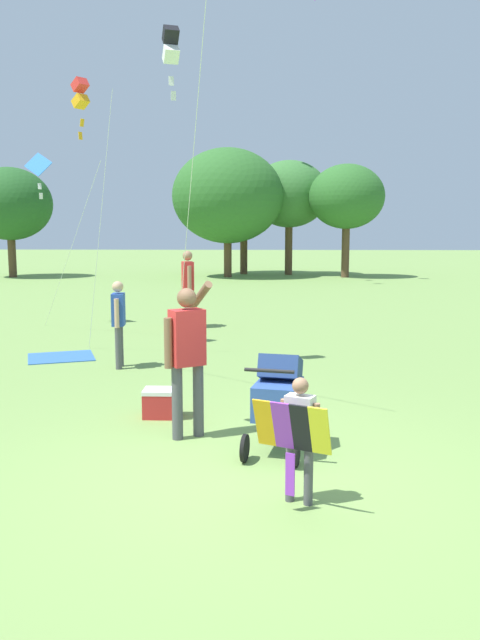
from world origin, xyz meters
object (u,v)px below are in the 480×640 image
(child_with_butterfly_kite, at_px, (298,430))
(kite_green_novelty, at_px, (81,96))
(kite_adult_black, at_px, (171,48))
(person_couple_left, at_px, (119,317))
(person_adult_flyer, at_px, (187,348))
(person_red_shirt, at_px, (188,282))
(kite_orange_delta, at_px, (41,173))
(picnic_blanket, at_px, (61,357))
(cooler_box, at_px, (162,403))
(stroller, at_px, (278,394))

(child_with_butterfly_kite, height_order, kite_green_novelty, kite_green_novelty)
(kite_adult_black, xyz_separation_m, person_couple_left, (-0.94, 0.02, -4.20))
(person_adult_flyer, height_order, kite_green_novelty, kite_green_novelty)
(kite_adult_black, relative_size, person_red_shirt, 3.04)
(kite_orange_delta, distance_m, kite_green_novelty, 3.47)
(kite_adult_black, distance_m, kite_green_novelty, 2.59)
(person_adult_flyer, distance_m, kite_adult_black, 5.37)
(kite_orange_delta, bearing_deg, kite_adult_black, -50.59)
(person_adult_flyer, bearing_deg, child_with_butterfly_kite, -56.39)
(person_red_shirt, bearing_deg, picnic_blanket, -117.66)
(person_adult_flyer, relative_size, person_couple_left, 1.21)
(kite_green_novelty, height_order, cooler_box, kite_green_novelty)
(stroller, bearing_deg, kite_adult_black, 112.54)
(stroller, xyz_separation_m, person_red_shirt, (-1.92, 8.26, 0.44))
(kite_orange_delta, bearing_deg, person_red_shirt, -1.44)
(kite_orange_delta, bearing_deg, person_adult_flyer, -61.67)
(person_adult_flyer, xyz_separation_m, kite_adult_black, (-0.62, 3.49, 4.04))
(stroller, bearing_deg, cooler_box, 140.62)
(person_couple_left, height_order, picnic_blanket, person_couple_left)
(stroller, height_order, kite_green_novelty, kite_green_novelty)
(cooler_box, bearing_deg, child_with_butterfly_kite, -57.91)
(child_with_butterfly_kite, bearing_deg, kite_orange_delta, 119.30)
(kite_green_novelty, height_order, person_couple_left, kite_green_novelty)
(kite_adult_black, height_order, person_couple_left, kite_adult_black)
(stroller, relative_size, person_red_shirt, 0.63)
(person_red_shirt, distance_m, person_couple_left, 4.41)
(kite_orange_delta, bearing_deg, person_couple_left, -58.44)
(person_adult_flyer, distance_m, person_couple_left, 3.84)
(person_adult_flyer, bearing_deg, person_red_shirt, 96.73)
(picnic_blanket, height_order, cooler_box, cooler_box)
(stroller, bearing_deg, kite_green_novelty, 122.26)
(person_couple_left, bearing_deg, picnic_blanket, 147.68)
(kite_orange_delta, distance_m, picnic_blanket, 5.30)
(person_adult_flyer, height_order, stroller, person_adult_flyer)
(person_adult_flyer, distance_m, person_red_shirt, 7.92)
(person_couple_left, bearing_deg, stroller, -56.84)
(child_with_butterfly_kite, relative_size, person_red_shirt, 0.61)
(person_red_shirt, bearing_deg, cooler_box, -85.83)
(kite_green_novelty, height_order, person_red_shirt, kite_green_novelty)
(child_with_butterfly_kite, bearing_deg, kite_adult_black, 108.64)
(picnic_blanket, bearing_deg, kite_green_novelty, 73.25)
(kite_adult_black, xyz_separation_m, person_red_shirt, (-0.31, 4.38, -4.00))
(person_red_shirt, bearing_deg, person_adult_flyer, -83.27)
(cooler_box, bearing_deg, picnic_blanket, 124.04)
(person_adult_flyer, height_order, kite_adult_black, kite_adult_black)
(picnic_blanket, bearing_deg, person_red_shirt, 62.34)
(stroller, distance_m, picnic_blanket, 6.06)
(kite_orange_delta, height_order, picnic_blanket, kite_orange_delta)
(kite_adult_black, xyz_separation_m, kite_orange_delta, (-3.67, 4.47, -1.51))
(person_adult_flyer, relative_size, stroller, 1.56)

